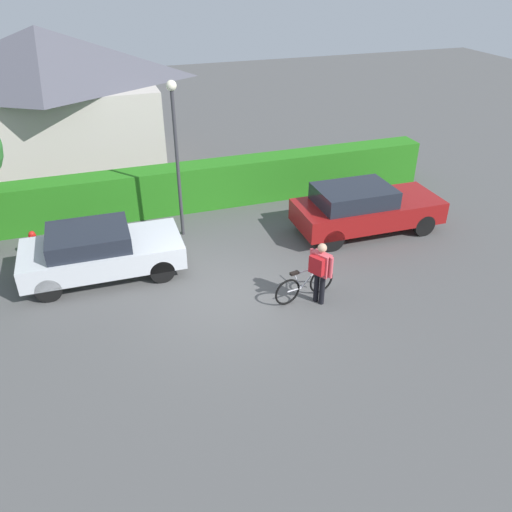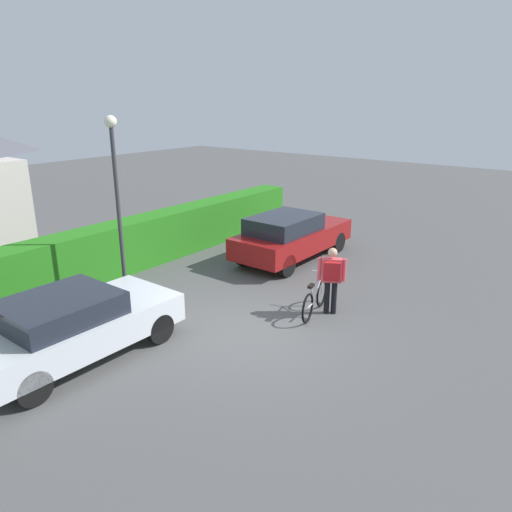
{
  "view_description": "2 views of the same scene",
  "coord_description": "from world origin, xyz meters",
  "px_view_note": "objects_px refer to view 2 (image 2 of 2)",
  "views": [
    {
      "loc": [
        -2.77,
        -10.2,
        7.37
      ],
      "look_at": [
        0.82,
        0.47,
        0.72
      ],
      "focal_mm": 36.45,
      "sensor_mm": 36.0,
      "label": 1
    },
    {
      "loc": [
        -7.5,
        -5.92,
        4.89
      ],
      "look_at": [
        0.95,
        0.51,
        1.4
      ],
      "focal_mm": 34.15,
      "sensor_mm": 36.0,
      "label": 2
    }
  ],
  "objects_px": {
    "bicycle": "(315,299)",
    "street_lamp": "(116,186)",
    "parked_car_far": "(291,235)",
    "person_rider": "(332,275)",
    "parked_car_near": "(72,324)"
  },
  "relations": [
    {
      "from": "parked_car_near",
      "to": "person_rider",
      "type": "xyz_separation_m",
      "value": [
        4.81,
        -2.97,
        0.26
      ]
    },
    {
      "from": "parked_car_far",
      "to": "bicycle",
      "type": "relative_size",
      "value": 2.62
    },
    {
      "from": "street_lamp",
      "to": "parked_car_far",
      "type": "bearing_deg",
      "value": -16.57
    },
    {
      "from": "parked_car_near",
      "to": "bicycle",
      "type": "height_order",
      "value": "parked_car_near"
    },
    {
      "from": "parked_car_near",
      "to": "person_rider",
      "type": "relative_size",
      "value": 2.51
    },
    {
      "from": "parked_car_far",
      "to": "person_rider",
      "type": "height_order",
      "value": "person_rider"
    },
    {
      "from": "parked_car_far",
      "to": "person_rider",
      "type": "xyz_separation_m",
      "value": [
        -2.82,
        -2.97,
        0.2
      ]
    },
    {
      "from": "parked_car_far",
      "to": "street_lamp",
      "type": "height_order",
      "value": "street_lamp"
    },
    {
      "from": "parked_car_far",
      "to": "street_lamp",
      "type": "distance_m",
      "value": 5.8
    },
    {
      "from": "bicycle",
      "to": "person_rider",
      "type": "relative_size",
      "value": 1.04
    },
    {
      "from": "parked_car_far",
      "to": "street_lamp",
      "type": "relative_size",
      "value": 0.98
    },
    {
      "from": "bicycle",
      "to": "street_lamp",
      "type": "distance_m",
      "value": 5.36
    },
    {
      "from": "parked_car_near",
      "to": "street_lamp",
      "type": "relative_size",
      "value": 0.9
    },
    {
      "from": "parked_car_far",
      "to": "person_rider",
      "type": "relative_size",
      "value": 2.72
    },
    {
      "from": "parked_car_near",
      "to": "parked_car_far",
      "type": "distance_m",
      "value": 7.63
    }
  ]
}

